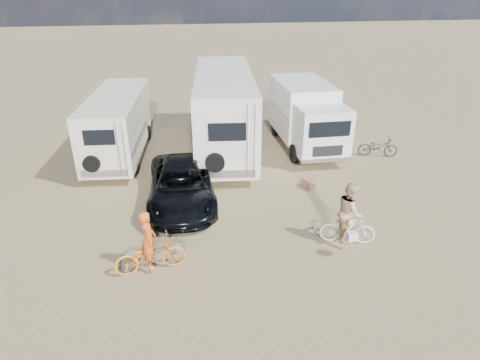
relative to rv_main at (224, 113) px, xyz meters
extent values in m
plane|color=#937D57|center=(0.08, -7.09, -1.82)|extent=(140.00, 140.00, 0.00)
imported|color=black|center=(-2.23, -4.93, -1.12)|extent=(2.42, 5.09, 1.40)
imported|color=#CA6C1B|center=(-3.24, -8.79, -1.30)|extent=(2.07, 1.00, 1.04)
imported|color=beige|center=(2.71, -8.39, -1.31)|extent=(1.77, 0.95, 1.02)
imported|color=orange|center=(-3.24, -8.79, -0.95)|extent=(0.51, 0.69, 1.73)
imported|color=tan|center=(2.71, -8.39, -0.87)|extent=(0.95, 1.09, 1.89)
imported|color=black|center=(6.85, -2.02, -1.35)|extent=(1.87, 1.10, 0.93)
cube|color=teal|center=(-1.85, -5.33, -1.59)|extent=(0.65, 0.55, 0.45)
cube|color=#896045|center=(2.78, -4.62, -1.63)|extent=(0.61, 0.61, 0.37)
camera|label=1|loc=(-2.28, -18.30, 5.56)|focal=30.54mm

